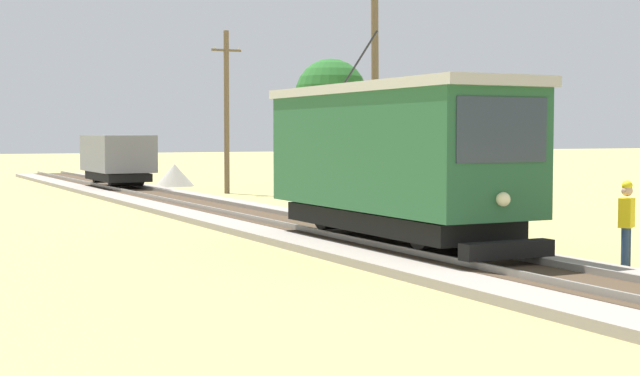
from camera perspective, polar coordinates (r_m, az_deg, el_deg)
red_tram at (r=21.39m, az=4.54°, el=1.97°), size 2.60×8.54×4.79m
freight_car at (r=45.08m, az=-12.25°, el=1.80°), size 2.40×5.20×2.31m
utility_pole_mid at (r=30.20m, az=3.38°, el=6.16°), size 1.40×0.39×8.19m
utility_pole_far at (r=42.40m, az=-5.72°, el=4.74°), size 1.40×0.25×7.32m
gravel_pile at (r=48.74m, az=-8.85°, el=0.78°), size 2.03×2.03×1.14m
track_worker at (r=19.27m, az=18.18°, el=-1.93°), size 0.45×0.40×1.78m
tree_left_far at (r=47.98m, az=0.66°, el=5.68°), size 3.68×3.68×6.53m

